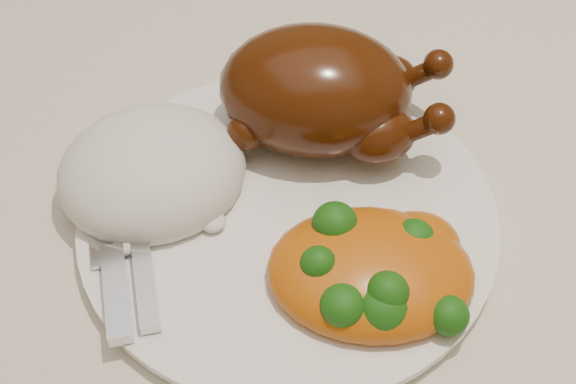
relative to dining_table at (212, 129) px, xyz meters
name	(u,v)px	position (x,y,z in m)	size (l,w,h in m)	color
dining_table	(212,129)	(0.00, 0.00, 0.00)	(1.60, 0.90, 0.76)	brown
tablecloth	(206,68)	(0.00, 0.00, 0.07)	(1.73, 1.03, 0.18)	beige
dinner_plate	(288,217)	(0.01, -0.20, 0.11)	(0.27, 0.27, 0.01)	white
roast_chicken	(321,91)	(0.05, -0.14, 0.15)	(0.18, 0.15, 0.08)	#461B07
rice_mound	(152,172)	(-0.07, -0.15, 0.13)	(0.13, 0.12, 0.07)	white
mac_and_cheese	(376,270)	(0.04, -0.27, 0.13)	(0.15, 0.14, 0.05)	#C05F0C
cutlery	(123,256)	(-0.10, -0.21, 0.12)	(0.04, 0.17, 0.01)	silver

